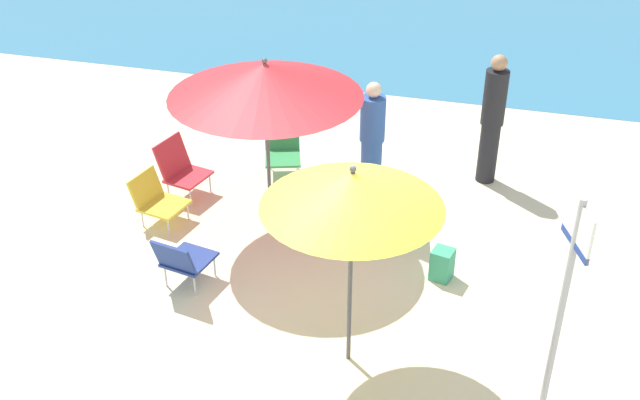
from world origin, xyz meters
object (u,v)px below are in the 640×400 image
object	(u,v)px
person_b	(492,119)
beach_chair_d	(391,209)
warning_sign	(568,279)
beach_chair_b	(156,198)
beach_chair_a	(183,259)
person_a	(372,141)
beach_chair_e	(180,167)
umbrella_yellow	(352,190)
beach_chair_c	(283,149)
umbrella_red	(265,80)
beach_bag	(442,264)

from	to	relation	value
person_b	beach_chair_d	bearing A→B (deg)	-159.33
beach_chair_d	warning_sign	distance (m)	3.07
beach_chair_b	warning_sign	world-z (taller)	warning_sign
beach_chair_a	beach_chair_d	xyz separation A→B (m)	(1.86, 1.56, -0.02)
beach_chair_d	person_a	size ratio (longest dim) A/B	0.42
beach_chair_e	person_b	world-z (taller)	person_b
beach_chair_b	warning_sign	distance (m)	4.93
umbrella_yellow	warning_sign	xyz separation A→B (m)	(1.74, -0.13, -0.45)
umbrella_yellow	person_a	distance (m)	3.15
beach_chair_a	warning_sign	xyz separation A→B (m)	(3.63, -0.73, 1.00)
beach_chair_c	person_b	size ratio (longest dim) A/B	0.42
umbrella_yellow	beach_chair_b	xyz separation A→B (m)	(-2.71, 1.70, -1.49)
beach_chair_b	beach_chair_d	xyz separation A→B (m)	(2.68, 0.46, 0.02)
umbrella_red	beach_chair_d	distance (m)	2.05
beach_chair_a	warning_sign	size ratio (longest dim) A/B	0.31
beach_chair_a	beach_chair_c	distance (m)	2.63
umbrella_yellow	beach_chair_e	bearing A→B (deg)	139.03
beach_chair_a	beach_chair_b	size ratio (longest dim) A/B	1.00
umbrella_yellow	umbrella_red	xyz separation A→B (m)	(-1.38, 1.89, 0.04)
person_b	beach_chair_a	bearing A→B (deg)	-170.01
beach_chair_a	beach_chair_d	distance (m)	2.42
umbrella_yellow	beach_chair_d	size ratio (longest dim) A/B	3.18
beach_chair_a	beach_chair_d	size ratio (longest dim) A/B	0.99
beach_chair_b	beach_chair_d	bearing A→B (deg)	21.04
person_b	warning_sign	size ratio (longest dim) A/B	0.82
beach_bag	umbrella_red	bearing A→B (deg)	167.90
beach_chair_d	person_a	bearing A→B (deg)	-73.11
beach_chair_e	person_b	bearing A→B (deg)	33.46
umbrella_yellow	beach_chair_e	xyz separation A→B (m)	(-2.69, 2.34, -1.41)
beach_bag	beach_chair_a	bearing A→B (deg)	-161.42
beach_chair_c	person_a	bearing A→B (deg)	58.75
umbrella_red	warning_sign	size ratio (longest dim) A/B	1.01
beach_chair_b	person_a	distance (m)	2.63
beach_chair_e	beach_chair_b	bearing A→B (deg)	-79.32
umbrella_red	beach_chair_c	distance (m)	2.03
umbrella_red	beach_chair_b	xyz separation A→B (m)	(-1.33, -0.19, -1.54)
beach_chair_c	beach_bag	distance (m)	2.91
beach_chair_d	person_a	xyz separation A→B (m)	(-0.40, 0.79, 0.43)
beach_chair_c	beach_chair_e	xyz separation A→B (m)	(-1.03, -0.88, 0.06)
beach_chair_d	warning_sign	bearing A→B (deg)	117.42
beach_chair_c	beach_bag	world-z (taller)	beach_chair_c
umbrella_yellow	person_b	bearing A→B (deg)	76.18
umbrella_yellow	beach_chair_a	distance (m)	2.45
umbrella_yellow	person_b	distance (m)	3.93
umbrella_yellow	person_a	xyz separation A→B (m)	(-0.44, 2.94, -1.04)
beach_chair_a	warning_sign	world-z (taller)	warning_sign
beach_chair_e	person_a	distance (m)	2.36
beach_chair_a	beach_bag	world-z (taller)	beach_chair_a
beach_chair_a	umbrella_red	bearing A→B (deg)	-10.62
beach_chair_a	warning_sign	bearing A→B (deg)	-90.76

